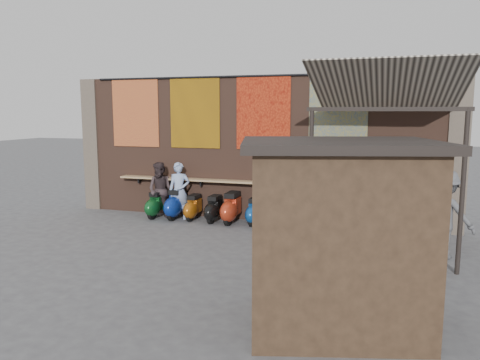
{
  "coord_description": "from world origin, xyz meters",
  "views": [
    {
      "loc": [
        3.53,
        -9.89,
        3.04
      ],
      "look_at": [
        0.05,
        1.2,
        1.33
      ],
      "focal_mm": 35.0,
      "sensor_mm": 36.0,
      "label": 1
    }
  ],
  "objects_px": {
    "scooter_stool_7": "(294,215)",
    "shopper_grey": "(444,214)",
    "scooter_stool_1": "(176,204)",
    "scooter_stool_3": "(214,209)",
    "scooter_stool_4": "(231,208)",
    "scooter_stool_2": "(193,207)",
    "scooter_stool_5": "(254,211)",
    "scooter_stool_0": "(156,205)",
    "scooter_stool_6": "(275,212)",
    "shopper_navy": "(366,224)",
    "diner_left": "(179,191)",
    "scooter_stool_8": "(318,214)",
    "shopper_tan": "(377,205)",
    "market_stall": "(337,240)",
    "shelf_box": "(322,181)",
    "scooter_stool_9": "(340,215)",
    "diner_right": "(161,190)"
  },
  "relations": [
    {
      "from": "scooter_stool_2",
      "to": "shopper_grey",
      "type": "distance_m",
      "value": 6.57
    },
    {
      "from": "shelf_box",
      "to": "market_stall",
      "type": "distance_m",
      "value": 5.86
    },
    {
      "from": "scooter_stool_1",
      "to": "scooter_stool_2",
      "type": "height_order",
      "value": "scooter_stool_1"
    },
    {
      "from": "scooter_stool_0",
      "to": "shopper_grey",
      "type": "height_order",
      "value": "shopper_grey"
    },
    {
      "from": "scooter_stool_6",
      "to": "scooter_stool_7",
      "type": "bearing_deg",
      "value": -0.31
    },
    {
      "from": "shelf_box",
      "to": "scooter_stool_3",
      "type": "bearing_deg",
      "value": -173.34
    },
    {
      "from": "scooter_stool_6",
      "to": "shopper_tan",
      "type": "height_order",
      "value": "shopper_tan"
    },
    {
      "from": "scooter_stool_4",
      "to": "scooter_stool_7",
      "type": "relative_size",
      "value": 1.25
    },
    {
      "from": "diner_left",
      "to": "market_stall",
      "type": "bearing_deg",
      "value": -70.04
    },
    {
      "from": "scooter_stool_3",
      "to": "diner_left",
      "type": "bearing_deg",
      "value": 177.83
    },
    {
      "from": "scooter_stool_4",
      "to": "scooter_stool_7",
      "type": "xyz_separation_m",
      "value": [
        1.73,
        0.09,
        -0.08
      ]
    },
    {
      "from": "scooter_stool_1",
      "to": "scooter_stool_7",
      "type": "relative_size",
      "value": 1.24
    },
    {
      "from": "scooter_stool_7",
      "to": "shopper_grey",
      "type": "xyz_separation_m",
      "value": [
        3.45,
        -1.64,
        0.58
      ]
    },
    {
      "from": "scooter_stool_3",
      "to": "scooter_stool_5",
      "type": "height_order",
      "value": "scooter_stool_3"
    },
    {
      "from": "scooter_stool_7",
      "to": "diner_left",
      "type": "height_order",
      "value": "diner_left"
    },
    {
      "from": "scooter_stool_1",
      "to": "scooter_stool_5",
      "type": "bearing_deg",
      "value": -0.39
    },
    {
      "from": "shopper_tan",
      "to": "scooter_stool_8",
      "type": "bearing_deg",
      "value": 96.75
    },
    {
      "from": "scooter_stool_6",
      "to": "shopper_grey",
      "type": "distance_m",
      "value": 4.34
    },
    {
      "from": "scooter_stool_7",
      "to": "market_stall",
      "type": "distance_m",
      "value": 5.83
    },
    {
      "from": "scooter_stool_7",
      "to": "diner_right",
      "type": "height_order",
      "value": "diner_right"
    },
    {
      "from": "scooter_stool_4",
      "to": "scooter_stool_5",
      "type": "distance_m",
      "value": 0.65
    },
    {
      "from": "shelf_box",
      "to": "scooter_stool_8",
      "type": "bearing_deg",
      "value": -99.67
    },
    {
      "from": "scooter_stool_6",
      "to": "scooter_stool_2",
      "type": "bearing_deg",
      "value": -179.68
    },
    {
      "from": "scooter_stool_6",
      "to": "scooter_stool_9",
      "type": "bearing_deg",
      "value": -3.2
    },
    {
      "from": "scooter_stool_9",
      "to": "market_stall",
      "type": "distance_m",
      "value": 5.51
    },
    {
      "from": "shelf_box",
      "to": "scooter_stool_9",
      "type": "distance_m",
      "value": 1.02
    },
    {
      "from": "shelf_box",
      "to": "diner_left",
      "type": "height_order",
      "value": "diner_left"
    },
    {
      "from": "shopper_grey",
      "to": "market_stall",
      "type": "bearing_deg",
      "value": 88.09
    },
    {
      "from": "scooter_stool_5",
      "to": "scooter_stool_0",
      "type": "bearing_deg",
      "value": -179.36
    },
    {
      "from": "scooter_stool_5",
      "to": "shopper_tan",
      "type": "height_order",
      "value": "shopper_tan"
    },
    {
      "from": "shopper_tan",
      "to": "market_stall",
      "type": "relative_size",
      "value": 0.71
    },
    {
      "from": "scooter_stool_3",
      "to": "scooter_stool_4",
      "type": "height_order",
      "value": "scooter_stool_4"
    },
    {
      "from": "diner_right",
      "to": "shopper_navy",
      "type": "relative_size",
      "value": 1.02
    },
    {
      "from": "diner_right",
      "to": "shopper_tan",
      "type": "distance_m",
      "value": 6.02
    },
    {
      "from": "scooter_stool_5",
      "to": "diner_left",
      "type": "height_order",
      "value": "diner_left"
    },
    {
      "from": "scooter_stool_6",
      "to": "scooter_stool_8",
      "type": "height_order",
      "value": "scooter_stool_8"
    },
    {
      "from": "scooter_stool_3",
      "to": "diner_right",
      "type": "height_order",
      "value": "diner_right"
    },
    {
      "from": "scooter_stool_7",
      "to": "shopper_navy",
      "type": "height_order",
      "value": "shopper_navy"
    },
    {
      "from": "shopper_grey",
      "to": "scooter_stool_2",
      "type": "bearing_deg",
      "value": 8.61
    },
    {
      "from": "scooter_stool_0",
      "to": "scooter_stool_1",
      "type": "distance_m",
      "value": 0.62
    },
    {
      "from": "scooter_stool_8",
      "to": "shopper_navy",
      "type": "relative_size",
      "value": 0.53
    },
    {
      "from": "scooter_stool_0",
      "to": "market_stall",
      "type": "distance_m",
      "value": 7.91
    },
    {
      "from": "shopper_navy",
      "to": "diner_right",
      "type": "bearing_deg",
      "value": -51.22
    },
    {
      "from": "scooter_stool_6",
      "to": "diner_right",
      "type": "bearing_deg",
      "value": -179.2
    },
    {
      "from": "scooter_stool_6",
      "to": "shopper_navy",
      "type": "xyz_separation_m",
      "value": [
        2.44,
        -2.43,
        0.42
      ]
    },
    {
      "from": "scooter_stool_6",
      "to": "shopper_navy",
      "type": "height_order",
      "value": "shopper_navy"
    },
    {
      "from": "scooter_stool_1",
      "to": "scooter_stool_3",
      "type": "bearing_deg",
      "value": -2.74
    },
    {
      "from": "scooter_stool_5",
      "to": "shopper_navy",
      "type": "bearing_deg",
      "value": -38.56
    },
    {
      "from": "scooter_stool_2",
      "to": "diner_right",
      "type": "distance_m",
      "value": 1.08
    },
    {
      "from": "scooter_stool_9",
      "to": "shopper_tan",
      "type": "bearing_deg",
      "value": -42.94
    }
  ]
}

